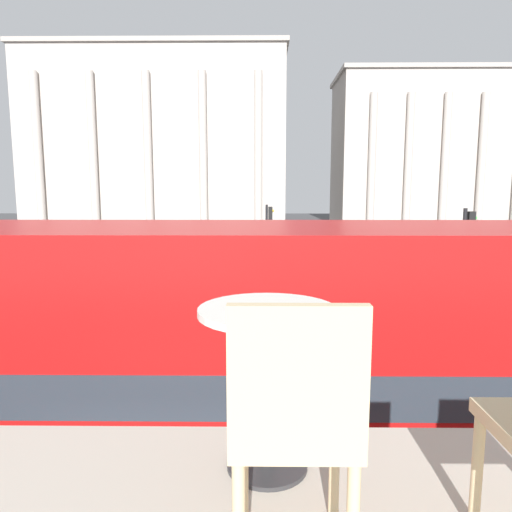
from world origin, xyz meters
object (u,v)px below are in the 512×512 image
object	(u,v)px
traffic_light_mid	(268,232)
pedestrian_yellow	(373,257)
traffic_light_near	(465,253)
double_decker_bus	(155,372)
plaza_building_right	(462,152)
cafe_chair_0	(294,419)
car_silver	(148,251)
plaza_building_left	(159,142)
pedestrian_black	(193,290)
cafe_dining_table	(268,352)

from	to	relation	value
traffic_light_mid	pedestrian_yellow	world-z (taller)	traffic_light_mid
traffic_light_near	traffic_light_mid	distance (m)	10.10
double_decker_bus	plaza_building_right	size ratio (longest dim) A/B	0.32
cafe_chair_0	pedestrian_yellow	world-z (taller)	cafe_chair_0
traffic_light_near	car_silver	bearing A→B (deg)	132.15
traffic_light_near	pedestrian_yellow	distance (m)	10.68
double_decker_bus	plaza_building_left	world-z (taller)	plaza_building_left
cafe_chair_0	plaza_building_left	size ratio (longest dim) A/B	0.03
plaza_building_left	pedestrian_black	size ratio (longest dim) A/B	19.67
cafe_dining_table	pedestrian_yellow	xyz separation A→B (m)	(6.08, 22.67, -2.76)
cafe_chair_0	plaza_building_left	world-z (taller)	plaza_building_left
cafe_chair_0	traffic_light_near	xyz separation A→B (m)	(6.21, 12.68, -1.12)
cafe_chair_0	traffic_light_near	distance (m)	14.16
double_decker_bus	cafe_chair_0	bearing A→B (deg)	-70.37
traffic_light_mid	traffic_light_near	bearing A→B (deg)	-53.84
traffic_light_near	double_decker_bus	bearing A→B (deg)	-130.92
cafe_chair_0	plaza_building_right	bearing A→B (deg)	65.14
plaza_building_right	pedestrian_yellow	world-z (taller)	plaza_building_right
car_silver	pedestrian_yellow	size ratio (longest dim) A/B	2.54
cafe_dining_table	cafe_chair_0	distance (m)	0.56
cafe_dining_table	car_silver	xyz separation A→B (m)	(-7.32, 27.15, -3.01)
cafe_dining_table	plaza_building_left	world-z (taller)	plaza_building_left
car_silver	pedestrian_yellow	xyz separation A→B (m)	(13.40, -4.48, 0.25)
plaza_building_left	plaza_building_right	bearing A→B (deg)	6.05
car_silver	cafe_dining_table	bearing A→B (deg)	-103.18
plaza_building_right	traffic_light_mid	distance (m)	47.66
double_decker_bus	traffic_light_mid	xyz separation A→B (m)	(1.63, 16.91, 0.28)
traffic_light_mid	pedestrian_black	world-z (taller)	traffic_light_mid
traffic_light_mid	plaza_building_left	bearing A→B (deg)	110.25
cafe_dining_table	traffic_light_mid	bearing A→B (deg)	89.09
cafe_dining_table	traffic_light_near	bearing A→B (deg)	62.60
cafe_chair_0	double_decker_bus	bearing A→B (deg)	108.18
pedestrian_black	double_decker_bus	bearing A→B (deg)	43.02
double_decker_bus	plaza_building_left	distance (m)	53.91
traffic_light_near	traffic_light_mid	xyz separation A→B (m)	(-5.96, 8.16, -0.05)
traffic_light_near	car_silver	xyz separation A→B (m)	(-13.60, 15.03, -1.87)
traffic_light_mid	double_decker_bus	bearing A→B (deg)	-95.51
pedestrian_black	pedestrian_yellow	distance (m)	11.94
double_decker_bus	car_silver	size ratio (longest dim) A/B	2.54
pedestrian_yellow	car_silver	bearing A→B (deg)	-5.00
cafe_chair_0	car_silver	size ratio (longest dim) A/B	0.22
cafe_chair_0	pedestrian_yellow	xyz separation A→B (m)	(6.01, 23.23, -2.74)
double_decker_bus	traffic_light_near	distance (m)	11.59
cafe_dining_table	car_silver	world-z (taller)	cafe_dining_table
cafe_dining_table	pedestrian_black	xyz separation A→B (m)	(-2.48, 14.35, -2.80)
cafe_dining_table	pedestrian_yellow	size ratio (longest dim) A/B	0.44
cafe_dining_table	traffic_light_near	world-z (taller)	traffic_light_near
car_silver	pedestrian_black	world-z (taller)	pedestrian_black
cafe_chair_0	pedestrian_black	xyz separation A→B (m)	(-2.56, 14.91, -2.78)
double_decker_bus	car_silver	bearing A→B (deg)	104.41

